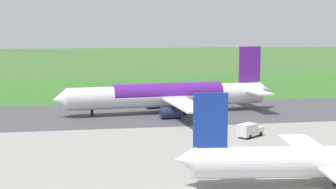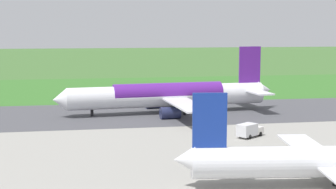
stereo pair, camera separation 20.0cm
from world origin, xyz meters
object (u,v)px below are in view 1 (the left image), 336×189
airliner_parked_mid (335,161)px  service_truck_baggage (250,130)px  airliner_main (170,95)px  traffic_cone_orange (207,89)px  no_stopping_sign (217,85)px

airliner_parked_mid → service_truck_baggage: size_ratio=6.96×
airliner_main → traffic_cone_orange: 47.18m
no_stopping_sign → airliner_parked_mid: bearing=83.1°
airliner_main → no_stopping_sign: bearing=-119.0°
airliner_parked_mid → traffic_cone_orange: size_ratio=76.35×
airliner_parked_mid → no_stopping_sign: bearing=-96.9°
no_stopping_sign → traffic_cone_orange: bearing=-1.5°
airliner_parked_mid → service_truck_baggage: 29.17m
traffic_cone_orange → service_truck_baggage: bearing=82.0°
airliner_parked_mid → no_stopping_sign: airliner_parked_mid is taller
airliner_main → airliner_parked_mid: size_ratio=1.29×
airliner_main → airliner_parked_mid: bearing=101.1°
service_truck_baggage → traffic_cone_orange: (-9.98, -71.38, -1.13)m
no_stopping_sign → traffic_cone_orange: size_ratio=4.92×
airliner_parked_mid → service_truck_baggage: bearing=-87.5°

